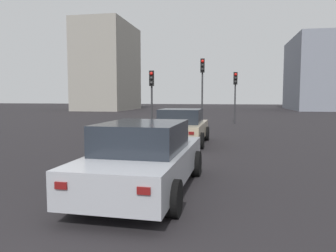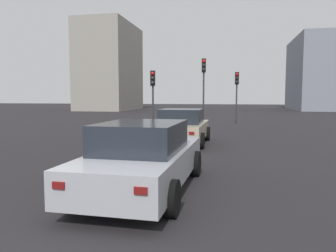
{
  "view_description": "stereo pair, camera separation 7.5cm",
  "coord_description": "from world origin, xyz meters",
  "px_view_note": "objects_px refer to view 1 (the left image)",
  "views": [
    {
      "loc": [
        -4.78,
        -1.95,
        2.02
      ],
      "look_at": [
        5.3,
        -0.04,
        1.09
      ],
      "focal_mm": 35.02,
      "sensor_mm": 36.0,
      "label": 1
    },
    {
      "loc": [
        -4.77,
        -2.03,
        2.02
      ],
      "look_at": [
        5.3,
        -0.04,
        1.09
      ],
      "focal_mm": 35.02,
      "sensor_mm": 36.0,
      "label": 2
    }
  ],
  "objects_px": {
    "car_silver_second": "(145,157)",
    "traffic_light_near_left": "(152,87)",
    "car_beige_lead": "(181,127)",
    "traffic_light_far_left": "(235,87)",
    "traffic_light_near_right": "(202,78)"
  },
  "relations": [
    {
      "from": "car_beige_lead",
      "to": "car_silver_second",
      "type": "height_order",
      "value": "car_beige_lead"
    },
    {
      "from": "traffic_light_near_right",
      "to": "traffic_light_far_left",
      "type": "relative_size",
      "value": 1.19
    },
    {
      "from": "car_beige_lead",
      "to": "car_silver_second",
      "type": "xyz_separation_m",
      "value": [
        -7.01,
        -0.25,
        -0.0
      ]
    },
    {
      "from": "car_beige_lead",
      "to": "car_silver_second",
      "type": "relative_size",
      "value": 0.86
    },
    {
      "from": "car_silver_second",
      "to": "traffic_light_near_left",
      "type": "height_order",
      "value": "traffic_light_near_left"
    },
    {
      "from": "traffic_light_near_left",
      "to": "car_silver_second",
      "type": "bearing_deg",
      "value": 5.62
    },
    {
      "from": "car_silver_second",
      "to": "traffic_light_near_right",
      "type": "distance_m",
      "value": 15.39
    },
    {
      "from": "car_beige_lead",
      "to": "traffic_light_near_left",
      "type": "relative_size",
      "value": 1.16
    },
    {
      "from": "car_beige_lead",
      "to": "traffic_light_near_left",
      "type": "distance_m",
      "value": 6.19
    },
    {
      "from": "car_beige_lead",
      "to": "traffic_light_far_left",
      "type": "xyz_separation_m",
      "value": [
        10.92,
        -2.37,
        2.0
      ]
    },
    {
      "from": "traffic_light_near_left",
      "to": "car_beige_lead",
      "type": "bearing_deg",
      "value": 18.55
    },
    {
      "from": "traffic_light_near_right",
      "to": "traffic_light_far_left",
      "type": "bearing_deg",
      "value": 136.38
    },
    {
      "from": "car_beige_lead",
      "to": "traffic_light_near_right",
      "type": "height_order",
      "value": "traffic_light_near_right"
    },
    {
      "from": "car_silver_second",
      "to": "traffic_light_far_left",
      "type": "height_order",
      "value": "traffic_light_far_left"
    },
    {
      "from": "car_beige_lead",
      "to": "traffic_light_near_right",
      "type": "xyz_separation_m",
      "value": [
        8.19,
        -0.18,
        2.49
      ]
    }
  ]
}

